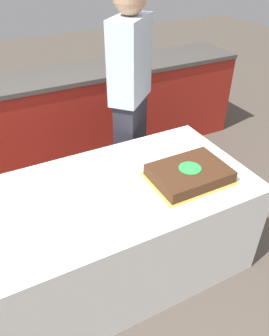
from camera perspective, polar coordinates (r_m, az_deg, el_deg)
ground_plane at (r=2.45m, az=-6.88°, el=-17.99°), size 14.00×14.00×0.00m
back_counter at (r=3.33m, az=-17.28°, el=7.00°), size 4.40×0.58×0.92m
dining_table at (r=2.17m, az=-7.56°, el=-12.25°), size 2.06×0.91×0.72m
cake at (r=2.04m, az=9.53°, el=-0.93°), size 0.50×0.38×0.08m
side_plate_near_cake at (r=2.32m, az=6.43°, el=3.16°), size 0.17×0.17×0.00m
person_cutting_cake at (r=2.56m, az=-0.71°, el=11.34°), size 0.43×0.42×1.75m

